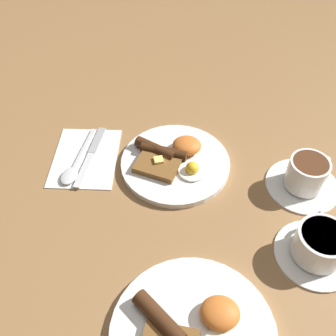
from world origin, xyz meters
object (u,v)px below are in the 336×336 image
(breakfast_plate_near, at_px, (174,161))
(teacup_near, at_px, (306,176))
(breakfast_plate_far, at_px, (193,333))
(spoon, at_px, (72,170))
(teacup_far, at_px, (319,246))
(knife, at_px, (92,153))

(breakfast_plate_near, distance_m, teacup_near, 0.29)
(breakfast_plate_far, height_order, spoon, breakfast_plate_far)
(teacup_far, distance_m, spoon, 0.53)
(breakfast_plate_near, xyz_separation_m, teacup_far, (-0.28, 0.21, 0.02))
(breakfast_plate_near, bearing_deg, breakfast_plate_far, 98.88)
(breakfast_plate_near, xyz_separation_m, breakfast_plate_far, (-0.06, 0.38, -0.00))
(breakfast_plate_near, relative_size, breakfast_plate_far, 0.90)
(teacup_far, height_order, knife, teacup_far)
(teacup_near, bearing_deg, spoon, 0.51)
(breakfast_plate_near, distance_m, breakfast_plate_far, 0.38)
(breakfast_plate_far, relative_size, knife, 1.41)
(teacup_near, height_order, knife, teacup_near)
(breakfast_plate_far, distance_m, knife, 0.47)
(breakfast_plate_far, height_order, teacup_near, teacup_near)
(breakfast_plate_near, relative_size, teacup_near, 1.56)
(breakfast_plate_near, distance_m, teacup_far, 0.35)
(knife, distance_m, spoon, 0.07)
(breakfast_plate_near, distance_m, knife, 0.19)
(teacup_far, bearing_deg, breakfast_plate_near, -36.38)
(teacup_near, relative_size, spoon, 0.86)
(teacup_far, xyz_separation_m, knife, (0.48, -0.22, -0.02))
(teacup_far, bearing_deg, breakfast_plate_far, 37.29)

